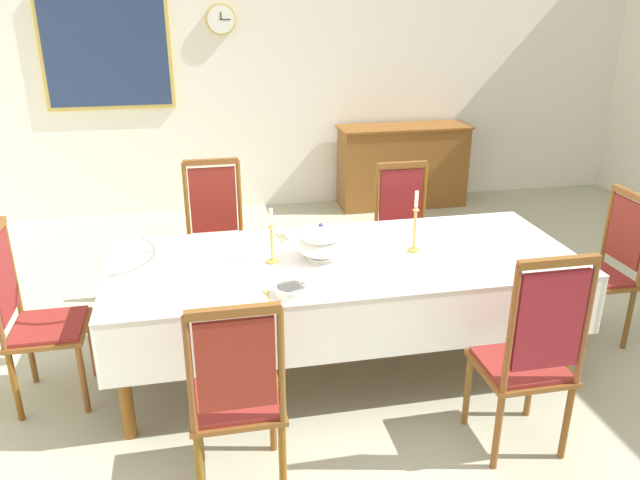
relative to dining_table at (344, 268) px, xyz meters
The scene contains 20 objects.
ground 0.72m from the dining_table, 90.00° to the right, with size 8.19×6.88×0.04m, color #AFAF94.
back_wall 3.50m from the dining_table, 90.00° to the left, with size 8.19×0.08×3.14m, color white.
dining_table is the anchor object (origin of this frame).
tablecloth 0.02m from the dining_table, 90.00° to the right, with size 2.82×1.14×0.38m.
chair_south_a 1.22m from the dining_table, 127.46° to the right, with size 0.44×0.42×1.06m.
chair_north_a 1.23m from the dining_table, 127.33° to the left, with size 0.44×0.42×1.14m.
chair_south_b 1.22m from the dining_table, 53.35° to the right, with size 0.44×0.42×1.16m.
chair_north_b 1.21m from the dining_table, 53.14° to the left, with size 0.44×0.42×1.04m.
chair_head_west 1.81m from the dining_table, behind, with size 0.42×0.44×1.09m.
chair_head_east 1.81m from the dining_table, ahead, with size 0.42×0.44×1.05m.
soup_tureen 0.23m from the dining_table, behind, with size 0.29×0.29×0.23m.
candlestick_west 0.49m from the dining_table, behind, with size 0.07×0.07×0.34m.
candlestick_east 0.50m from the dining_table, ahead, with size 0.07×0.07×0.39m.
bowl_near_left 0.60m from the dining_table, 132.23° to the right, with size 0.19×0.19×0.05m.
bowl_near_right 0.46m from the dining_table, 118.82° to the left, with size 0.19×0.19×0.04m.
spoon_primary 0.67m from the dining_table, 142.04° to the right, with size 0.03×0.18×0.01m.
spoon_secondary 0.55m from the dining_table, 129.36° to the left, with size 0.03×0.18×0.01m.
sideboard 3.39m from the dining_table, 65.27° to the left, with size 1.44×0.48×0.90m.
mounted_clock 3.60m from the dining_table, 98.46° to the left, with size 0.30×0.06×0.30m.
framed_painting 3.84m from the dining_table, 116.17° to the left, with size 1.26×0.05×1.12m.
Camera 1 is at (-0.84, -3.29, 2.26)m, focal length 35.02 mm.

